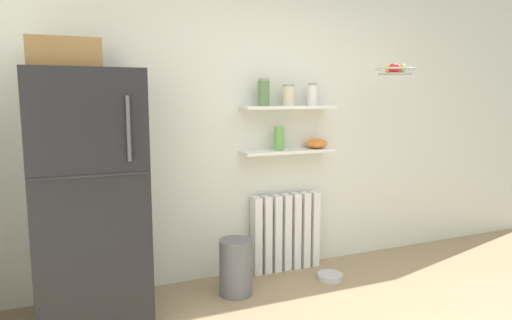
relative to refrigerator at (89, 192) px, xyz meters
name	(u,v)px	position (x,y,z in m)	size (l,w,h in m)	color
back_wall	(255,124)	(1.39, 0.40, 0.41)	(7.04, 0.10, 2.60)	silver
refrigerator	(89,192)	(0.00, 0.00, 0.00)	(0.71, 0.73, 1.89)	black
radiator	(286,232)	(1.63, 0.27, -0.55)	(0.63, 0.12, 0.68)	white
wall_shelf_lower	(288,151)	(1.63, 0.24, 0.17)	(0.83, 0.22, 0.03)	white
wall_shelf_upper	(288,107)	(1.63, 0.24, 0.55)	(0.83, 0.22, 0.03)	white
storage_jar_0	(264,92)	(1.40, 0.24, 0.67)	(0.10, 0.10, 0.23)	#5B7F4C
storage_jar_1	(289,95)	(1.63, 0.24, 0.65)	(0.11, 0.11, 0.18)	beige
storage_jar_2	(312,95)	(1.86, 0.24, 0.65)	(0.09, 0.09, 0.19)	silver
vase	(279,138)	(1.55, 0.24, 0.29)	(0.09, 0.09, 0.20)	#66A84C
shelf_bowl	(316,143)	(1.91, 0.24, 0.23)	(0.20, 0.20, 0.09)	orange
trash_bin	(236,267)	(1.04, -0.05, -0.67)	(0.26, 0.26, 0.44)	slate
pet_food_bowl	(330,277)	(1.87, -0.10, -0.87)	(0.21, 0.21, 0.05)	#B7B7BC
hanging_fruit_basket	(395,70)	(2.45, -0.12, 0.86)	(0.34, 0.34, 0.09)	#B2B2B7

